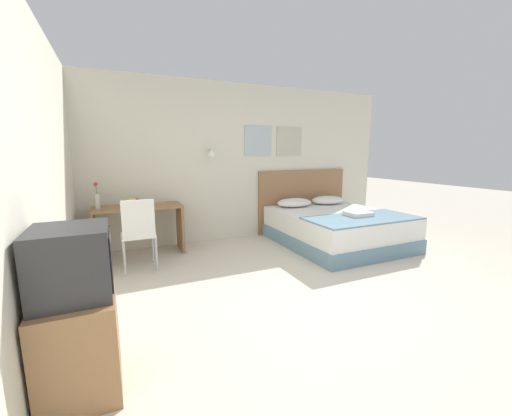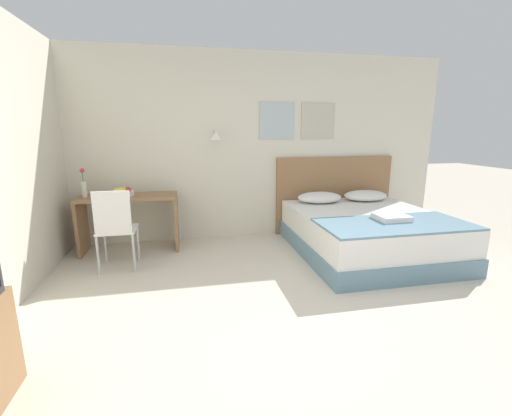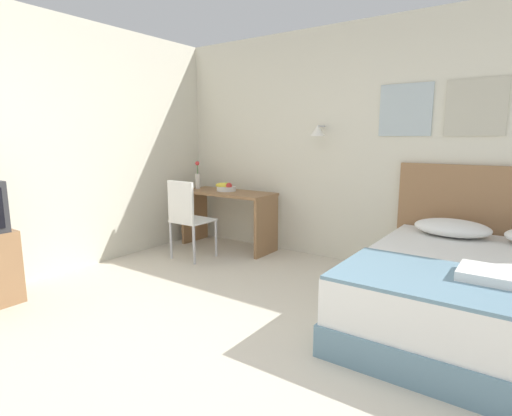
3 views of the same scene
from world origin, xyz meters
name	(u,v)px [view 1 (image 1 of 3)]	position (x,y,z in m)	size (l,w,h in m)	color
ground_plane	(336,299)	(0.00, 0.00, 0.00)	(24.00, 24.00, 0.00)	beige
wall_back	(239,162)	(0.01, 2.72, 1.33)	(5.86, 0.31, 2.65)	beige
wall_left	(13,184)	(-2.56, -0.16, 1.33)	(0.06, 5.69, 2.65)	beige
bed	(336,228)	(1.29, 1.62, 0.27)	(1.75, 2.02, 0.54)	#66899E
headboard	(302,200)	(1.29, 2.66, 0.59)	(1.87, 0.06, 1.17)	#8E6642
pillow_left	(294,203)	(0.92, 2.35, 0.61)	(0.65, 0.46, 0.15)	white
pillow_right	(328,200)	(1.65, 2.35, 0.61)	(0.65, 0.46, 0.15)	white
throw_blanket	(363,218)	(1.29, 1.03, 0.55)	(1.70, 0.81, 0.02)	#66899E
folded_towel_near_foot	(358,213)	(1.33, 1.17, 0.59)	(0.35, 0.32, 0.06)	white
desk	(139,221)	(-1.73, 2.36, 0.52)	(1.23, 0.52, 0.74)	#8E6642
desk_chair	(139,230)	(-1.78, 1.67, 0.55)	(0.42, 0.42, 0.94)	white
fruit_bowl	(134,203)	(-1.78, 2.39, 0.78)	(0.26, 0.25, 0.11)	silver
flower_vase	(97,198)	(-2.24, 2.36, 0.88)	(0.07, 0.07, 0.37)	silver
tv_stand	(80,343)	(-2.29, -0.33, 0.32)	(0.45, 0.58, 0.64)	#8E6642
television	(72,262)	(-2.28, -0.33, 0.86)	(0.44, 0.46, 0.43)	#2D2D30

